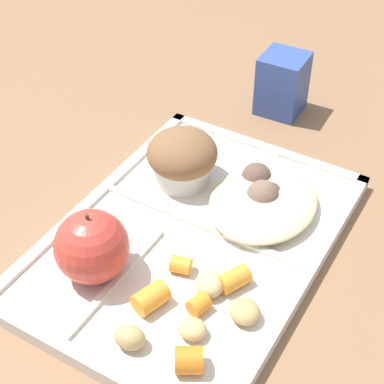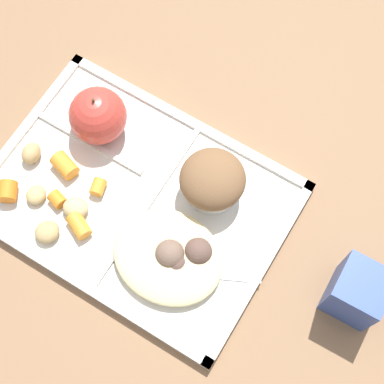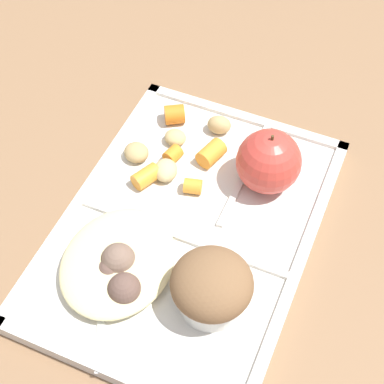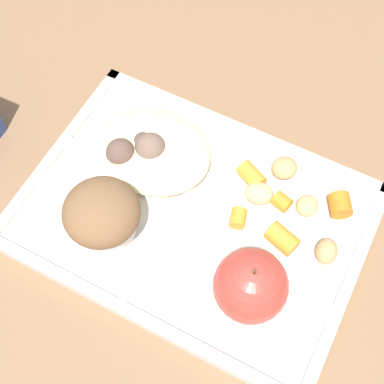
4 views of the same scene
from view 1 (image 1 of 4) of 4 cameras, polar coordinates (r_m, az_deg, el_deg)
ground at (r=0.71m, az=0.02°, el=-4.84°), size 6.00×6.00×0.00m
lunch_tray at (r=0.70m, az=-0.01°, el=-4.46°), size 0.39×0.28×0.02m
green_apple at (r=0.64m, az=-9.23°, el=-5.00°), size 0.08×0.08×0.08m
bran_muffin at (r=0.75m, az=-0.91°, el=3.19°), size 0.09×0.09×0.07m
carrot_slice_small at (r=0.66m, az=-1.03°, el=-6.73°), size 0.02×0.03×0.02m
carrot_slice_tilted at (r=0.62m, az=0.62°, el=-10.33°), size 0.02×0.02×0.02m
carrot_slice_large at (r=0.65m, az=3.87°, el=-8.02°), size 0.04×0.03×0.02m
carrot_slice_back at (r=0.63m, az=-3.82°, el=-9.71°), size 0.04×0.03×0.02m
carrot_slice_near_corner at (r=0.58m, az=-0.28°, el=-15.24°), size 0.03×0.04×0.03m
potato_chunk_corner at (r=0.64m, az=1.67°, el=-8.47°), size 0.04×0.04×0.02m
potato_chunk_wedge at (r=0.60m, az=-5.76°, el=-13.19°), size 0.03×0.03×0.02m
potato_chunk_golden at (r=0.62m, az=4.90°, el=-10.93°), size 0.04×0.04×0.02m
potato_chunk_large at (r=0.61m, az=0.04°, el=-12.51°), size 0.03×0.03×0.02m
egg_noodle_pile at (r=0.73m, az=6.58°, el=-0.93°), size 0.15×0.12×0.03m
meatball_front at (r=0.75m, az=5.96°, el=1.36°), size 0.04×0.04×0.04m
meatball_side at (r=0.74m, az=7.22°, el=-0.21°), size 0.03×0.03×0.03m
meatball_back at (r=0.73m, az=6.09°, el=-0.59°), size 0.03×0.03×0.03m
meatball_center at (r=0.73m, az=6.52°, el=-0.38°), size 0.04×0.04×0.04m
plastic_fork at (r=0.76m, az=7.75°, el=-0.13°), size 0.15×0.08×0.00m
milk_carton at (r=0.91m, az=8.32°, el=9.84°), size 0.06×0.06×0.09m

